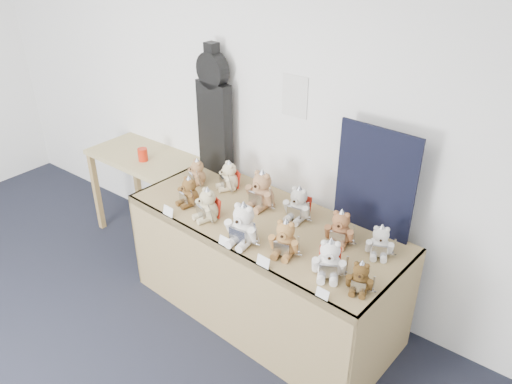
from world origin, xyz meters
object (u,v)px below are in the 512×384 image
Objects in this scene: teddy_front_right at (285,239)px; teddy_front_end at (360,278)px; teddy_front_far_right at (329,260)px; teddy_back_far_left at (197,173)px; teddy_back_centre_left at (261,191)px; teddy_back_end at (380,242)px; teddy_front_far_left at (189,192)px; teddy_back_right at (340,229)px; teddy_back_left at (229,177)px; guitar_case at (214,112)px; teddy_front_left at (207,206)px; display_table at (256,246)px; side_table at (145,168)px; red_cup at (143,155)px; teddy_front_centre at (243,226)px; teddy_back_centre_right at (298,205)px.

teddy_front_right reaches higher than teddy_front_end.
teddy_front_far_right is 1.45m from teddy_back_far_left.
teddy_back_centre_left is 0.94m from teddy_back_end.
teddy_front_far_left is at bearing -33.69° from teddy_back_far_left.
teddy_back_right is 1.29m from teddy_back_far_left.
teddy_back_left is at bearing 43.42° from teddy_back_far_left.
teddy_back_centre_left is 1.19× the size of teddy_back_right.
teddy_front_far_left is at bearing -62.03° from guitar_case.
teddy_back_right reaches higher than teddy_back_far_left.
teddy_front_left is at bearing 160.71° from teddy_front_end.
guitar_case is at bearing 161.74° from teddy_back_centre_left.
teddy_back_right is 1.14× the size of teddy_back_far_left.
teddy_back_right is 0.27m from teddy_back_end.
teddy_back_centre_left reaches higher than teddy_front_right.
teddy_front_right is at bearing -20.35° from display_table.
teddy_front_right is 0.59m from teddy_back_end.
guitar_case is 3.96× the size of teddy_front_left.
guitar_case is at bearing 145.91° from teddy_front_left.
teddy_front_left is 0.99× the size of teddy_back_right.
teddy_front_right reaches higher than side_table.
teddy_front_far_left reaches higher than teddy_front_end.
teddy_front_far_left reaches higher than display_table.
teddy_back_centre_left is (-0.47, 0.38, 0.02)m from teddy_front_right.
guitar_case is 1.67m from teddy_back_end.
display_table is 8.07× the size of teddy_back_left.
teddy_front_far_left is at bearing -19.09° from red_cup.
teddy_back_centre_right is (0.12, 0.46, -0.02)m from teddy_front_centre.
teddy_front_far_left reaches higher than teddy_back_end.
teddy_back_left is (-0.49, 0.29, 0.28)m from display_table.
teddy_front_end is 0.82× the size of teddy_back_right.
teddy_back_far_left is at bearing -131.77° from teddy_back_left.
guitar_case reaches higher than teddy_front_right.
teddy_front_far_left is 1.14× the size of teddy_front_end.
teddy_back_right is at bearing 23.54° from teddy_front_far_left.
teddy_front_end is (2.38, -0.48, 0.22)m from side_table.
guitar_case reaches higher than teddy_back_centre_right.
red_cup is 1.28m from teddy_back_centre_left.
teddy_front_far_left is at bearing 178.19° from teddy_back_right.
teddy_front_left reaches higher than display_table.
teddy_back_left reaches higher than teddy_front_end.
teddy_front_far_right is (0.99, -0.03, 0.01)m from teddy_front_left.
teddy_back_left is at bearing 138.33° from teddy_front_right.
teddy_front_left is 0.46m from teddy_back_left.
teddy_back_left is at bearing 159.44° from teddy_back_right.
guitar_case reaches higher than teddy_front_far_right.
teddy_front_far_right reaches higher than teddy_back_right.
teddy_back_right is (0.21, 0.31, -0.00)m from teddy_front_right.
teddy_back_centre_right is (0.31, 0.02, -0.02)m from teddy_back_centre_left.
teddy_back_left is at bearing 89.49° from teddy_front_far_left.
teddy_back_centre_left reaches higher than teddy_front_end.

